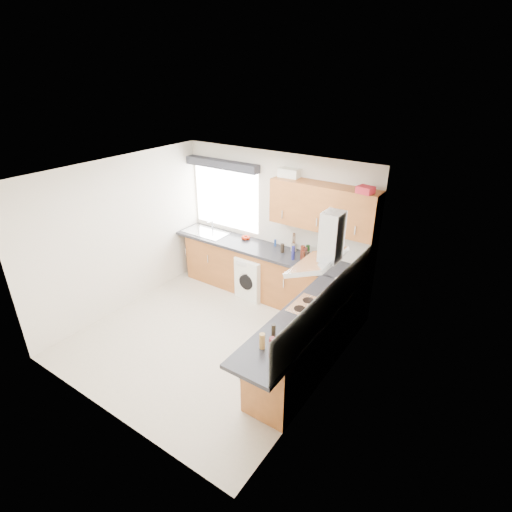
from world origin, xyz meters
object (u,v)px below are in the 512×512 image
Objects in this scene: oven at (310,339)px; extractor_hood at (324,249)px; washing_machine at (255,276)px; upper_cabinets at (323,207)px.

extractor_hood reaches higher than oven.
washing_machine is at bearing 146.31° from oven.
extractor_hood is 1.48m from upper_cabinets.
washing_machine is at bearing 147.85° from extractor_hood.
extractor_hood is at bearing -63.87° from upper_cabinets.
washing_machine is (-1.10, -0.23, -1.42)m from upper_cabinets.
extractor_hood is 0.46× the size of upper_cabinets.
upper_cabinets is 1.81m from washing_machine.
oven is at bearing -26.78° from washing_machine.
oven is 1.09× the size of extractor_hood.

